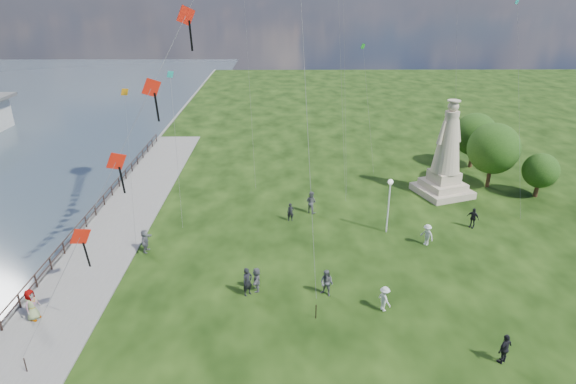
{
  "coord_description": "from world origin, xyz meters",
  "views": [
    {
      "loc": [
        -1.23,
        -18.77,
        16.94
      ],
      "look_at": [
        -1.0,
        8.0,
        5.5
      ],
      "focal_mm": 30.0,
      "sensor_mm": 36.0,
      "label": 1
    }
  ],
  "objects_px": {
    "person_2": "(384,299)",
    "person_7": "(311,202)",
    "person_11": "(257,279)",
    "statue": "(446,160)",
    "person_3": "(505,349)",
    "person_0": "(247,282)",
    "person_6": "(291,212)",
    "person_8": "(427,235)",
    "lamppost": "(389,194)",
    "person_1": "(327,283)",
    "person_5": "(145,241)",
    "person_9": "(473,218)",
    "person_10": "(32,306)"
  },
  "relations": [
    {
      "from": "person_7",
      "to": "person_11",
      "type": "distance_m",
      "value": 11.57
    },
    {
      "from": "person_0",
      "to": "person_9",
      "type": "xyz_separation_m",
      "value": [
        16.53,
        8.62,
        -0.1
      ]
    },
    {
      "from": "statue",
      "to": "person_6",
      "type": "distance_m",
      "value": 14.71
    },
    {
      "from": "person_5",
      "to": "person_11",
      "type": "height_order",
      "value": "person_5"
    },
    {
      "from": "person_1",
      "to": "person_9",
      "type": "relative_size",
      "value": 1.05
    },
    {
      "from": "person_0",
      "to": "person_8",
      "type": "height_order",
      "value": "person_0"
    },
    {
      "from": "person_8",
      "to": "person_5",
      "type": "bearing_deg",
      "value": -125.32
    },
    {
      "from": "statue",
      "to": "lamppost",
      "type": "height_order",
      "value": "statue"
    },
    {
      "from": "person_6",
      "to": "person_8",
      "type": "height_order",
      "value": "person_8"
    },
    {
      "from": "statue",
      "to": "person_0",
      "type": "height_order",
      "value": "statue"
    },
    {
      "from": "person_1",
      "to": "person_3",
      "type": "distance_m",
      "value": 9.93
    },
    {
      "from": "person_2",
      "to": "person_5",
      "type": "relative_size",
      "value": 0.91
    },
    {
      "from": "statue",
      "to": "person_7",
      "type": "bearing_deg",
      "value": 177.73
    },
    {
      "from": "person_3",
      "to": "person_11",
      "type": "relative_size",
      "value": 1.08
    },
    {
      "from": "person_7",
      "to": "person_10",
      "type": "bearing_deg",
      "value": 77.63
    },
    {
      "from": "statue",
      "to": "person_7",
      "type": "distance_m",
      "value": 12.63
    },
    {
      "from": "person_2",
      "to": "person_8",
      "type": "height_order",
      "value": "person_8"
    },
    {
      "from": "person_6",
      "to": "person_11",
      "type": "relative_size",
      "value": 0.95
    },
    {
      "from": "lamppost",
      "to": "person_3",
      "type": "xyz_separation_m",
      "value": [
        3.0,
        -13.66,
        -2.23
      ]
    },
    {
      "from": "lamppost",
      "to": "person_3",
      "type": "distance_m",
      "value": 14.16
    },
    {
      "from": "person_3",
      "to": "person_7",
      "type": "distance_m",
      "value": 19.09
    },
    {
      "from": "person_0",
      "to": "statue",
      "type": "bearing_deg",
      "value": 2.27
    },
    {
      "from": "statue",
      "to": "person_11",
      "type": "height_order",
      "value": "statue"
    },
    {
      "from": "person_3",
      "to": "person_10",
      "type": "bearing_deg",
      "value": -41.93
    },
    {
      "from": "person_3",
      "to": "person_11",
      "type": "distance_m",
      "value": 13.8
    },
    {
      "from": "person_10",
      "to": "person_7",
      "type": "bearing_deg",
      "value": -34.5
    },
    {
      "from": "statue",
      "to": "person_5",
      "type": "distance_m",
      "value": 25.73
    },
    {
      "from": "person_0",
      "to": "person_8",
      "type": "xyz_separation_m",
      "value": [
        12.29,
        5.97,
        -0.11
      ]
    },
    {
      "from": "statue",
      "to": "person_5",
      "type": "height_order",
      "value": "statue"
    },
    {
      "from": "person_3",
      "to": "person_11",
      "type": "bearing_deg",
      "value": -60.6
    },
    {
      "from": "person_5",
      "to": "person_8",
      "type": "height_order",
      "value": "person_5"
    },
    {
      "from": "person_1",
      "to": "person_6",
      "type": "xyz_separation_m",
      "value": [
        -2.0,
        9.96,
        -0.11
      ]
    },
    {
      "from": "lamppost",
      "to": "person_6",
      "type": "bearing_deg",
      "value": 164.71
    },
    {
      "from": "person_6",
      "to": "person_7",
      "type": "xyz_separation_m",
      "value": [
        1.68,
        1.49,
        0.19
      ]
    },
    {
      "from": "person_3",
      "to": "person_5",
      "type": "xyz_separation_m",
      "value": [
        -20.26,
        10.92,
        0.01
      ]
    },
    {
      "from": "lamppost",
      "to": "person_6",
      "type": "xyz_separation_m",
      "value": [
        -7.16,
        1.96,
        -2.33
      ]
    },
    {
      "from": "person_0",
      "to": "person_11",
      "type": "distance_m",
      "value": 0.7
    },
    {
      "from": "person_0",
      "to": "person_7",
      "type": "xyz_separation_m",
      "value": [
        4.36,
        11.37,
        0.01
      ]
    },
    {
      "from": "person_10",
      "to": "person_2",
      "type": "bearing_deg",
      "value": -72.92
    },
    {
      "from": "person_0",
      "to": "person_8",
      "type": "bearing_deg",
      "value": -14.83
    },
    {
      "from": "person_6",
      "to": "person_10",
      "type": "relative_size",
      "value": 0.79
    },
    {
      "from": "person_8",
      "to": "person_11",
      "type": "relative_size",
      "value": 1.03
    },
    {
      "from": "person_0",
      "to": "person_1",
      "type": "distance_m",
      "value": 4.68
    },
    {
      "from": "person_11",
      "to": "person_3",
      "type": "bearing_deg",
      "value": 60.78
    },
    {
      "from": "person_7",
      "to": "person_3",
      "type": "bearing_deg",
      "value": 153.39
    },
    {
      "from": "person_1",
      "to": "person_7",
      "type": "xyz_separation_m",
      "value": [
        -0.32,
        11.45,
        0.07
      ]
    },
    {
      "from": "lamppost",
      "to": "person_6",
      "type": "height_order",
      "value": "lamppost"
    },
    {
      "from": "person_2",
      "to": "person_7",
      "type": "bearing_deg",
      "value": -11.12
    },
    {
      "from": "lamppost",
      "to": "person_5",
      "type": "bearing_deg",
      "value": -170.98
    },
    {
      "from": "statue",
      "to": "person_8",
      "type": "relative_size",
      "value": 5.3
    }
  ]
}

